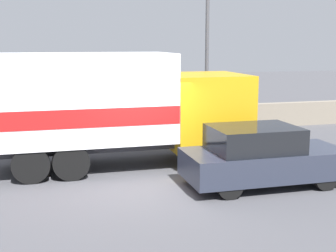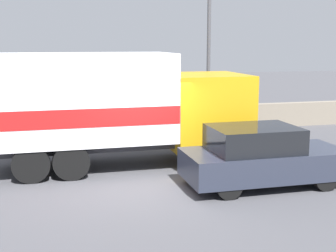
{
  "view_description": "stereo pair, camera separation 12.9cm",
  "coord_description": "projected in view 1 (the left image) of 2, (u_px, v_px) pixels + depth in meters",
  "views": [
    {
      "loc": [
        -2.64,
        -11.23,
        3.57
      ],
      "look_at": [
        0.57,
        0.46,
        1.38
      ],
      "focal_mm": 50.0,
      "sensor_mm": 36.0,
      "label": 1
    },
    {
      "loc": [
        -2.51,
        -11.27,
        3.57
      ],
      "look_at": [
        0.57,
        0.46,
        1.38
      ],
      "focal_mm": 50.0,
      "sensor_mm": 36.0,
      "label": 2
    }
  ],
  "objects": [
    {
      "name": "box_truck",
      "position": [
        113.0,
        106.0,
        13.24
      ],
      "size": [
        7.33,
        2.49,
        3.26
      ],
      "color": "gold",
      "rests_on": "ground_plane"
    },
    {
      "name": "car_hatchback",
      "position": [
        262.0,
        157.0,
        11.65
      ],
      "size": [
        4.05,
        1.75,
        1.52
      ],
      "color": "#282D3D",
      "rests_on": "ground_plane"
    },
    {
      "name": "street_lamp",
      "position": [
        207.0,
        19.0,
        17.48
      ],
      "size": [
        0.56,
        0.28,
        7.69
      ],
      "color": "#4C4C51",
      "rests_on": "ground_plane"
    },
    {
      "name": "ground_plane",
      "position": [
        151.0,
        183.0,
        11.98
      ],
      "size": [
        80.0,
        80.0,
        0.0
      ],
      "primitive_type": "plane",
      "color": "#47474C"
    },
    {
      "name": "stone_wall_backdrop",
      "position": [
        112.0,
        122.0,
        18.11
      ],
      "size": [
        60.0,
        0.35,
        1.0
      ],
      "color": "gray",
      "rests_on": "ground_plane"
    }
  ]
}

